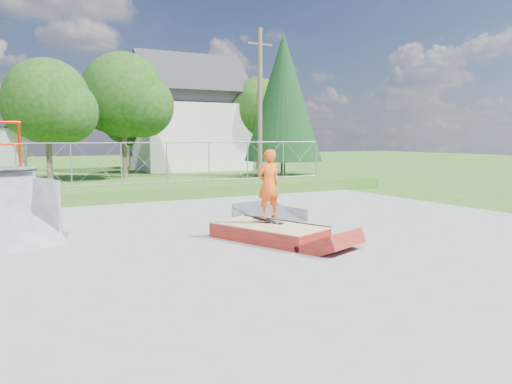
{
  "coord_description": "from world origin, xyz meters",
  "views": [
    {
      "loc": [
        -5.05,
        -10.62,
        2.51
      ],
      "look_at": [
        1.09,
        0.65,
        1.1
      ],
      "focal_mm": 35.0,
      "sensor_mm": 36.0,
      "label": 1
    }
  ],
  "objects": [
    {
      "name": "concrete_pad",
      "position": [
        0.0,
        0.0,
        0.02
      ],
      "size": [
        20.0,
        16.0,
        0.04
      ],
      "primitive_type": "cube",
      "color": "gray",
      "rests_on": "ground"
    },
    {
      "name": "tree_right_far",
      "position": [
        14.27,
        23.82,
        4.54
      ],
      "size": [
        5.1,
        4.8,
        7.12
      ],
      "color": "#4F3F31",
      "rests_on": "ground"
    },
    {
      "name": "skater",
      "position": [
        1.03,
        -0.11,
        1.3
      ],
      "size": [
        0.64,
        0.44,
        1.69
      ],
      "primitive_type": "imported",
      "rotation": [
        0.0,
        0.0,
        3.2
      ],
      "color": "#F05215",
      "rests_on": "grind_box"
    },
    {
      "name": "gable_house",
      "position": [
        9.0,
        26.0,
        3.84
      ],
      "size": [
        8.4,
        6.08,
        8.94
      ],
      "color": "beige",
      "rests_on": "ground"
    },
    {
      "name": "grass_berm",
      "position": [
        0.0,
        9.5,
        0.25
      ],
      "size": [
        24.0,
        3.0,
        0.5
      ],
      "primitive_type": "cube",
      "color": "#295F1B",
      "rests_on": "ground"
    },
    {
      "name": "chain_link_fence",
      "position": [
        0.0,
        10.5,
        1.4
      ],
      "size": [
        20.0,
        0.06,
        1.8
      ],
      "primitive_type": null,
      "color": "gray",
      "rests_on": "grass_berm"
    },
    {
      "name": "skateboard",
      "position": [
        1.03,
        -0.11,
        0.45
      ],
      "size": [
        0.62,
        0.79,
        0.13
      ],
      "primitive_type": "cube",
      "rotation": [
        0.14,
        0.0,
        0.58
      ],
      "color": "black",
      "rests_on": "grind_box"
    },
    {
      "name": "utility_pole",
      "position": [
        7.5,
        12.0,
        4.0
      ],
      "size": [
        0.24,
        0.24,
        8.0
      ],
      "primitive_type": "cylinder",
      "color": "#4F3F31",
      "rests_on": "ground"
    },
    {
      "name": "tree_center",
      "position": [
        2.78,
        19.81,
        4.85
      ],
      "size": [
        5.44,
        5.12,
        7.6
      ],
      "color": "#4F3F31",
      "rests_on": "ground"
    },
    {
      "name": "tree_back_mid",
      "position": [
        5.21,
        27.86,
        3.63
      ],
      "size": [
        4.08,
        3.84,
        5.7
      ],
      "color": "#4F3F31",
      "rests_on": "ground"
    },
    {
      "name": "grind_box",
      "position": [
        0.9,
        -0.33,
        0.21
      ],
      "size": [
        2.24,
        3.06,
        0.41
      ],
      "rotation": [
        0.0,
        0.0,
        0.37
      ],
      "color": "maroon",
      "rests_on": "concrete_pad"
    },
    {
      "name": "flat_bank_ramp",
      "position": [
        2.35,
        2.05,
        0.25
      ],
      "size": [
        1.95,
        2.03,
        0.49
      ],
      "primitive_type": null,
      "rotation": [
        0.0,
        0.0,
        0.22
      ],
      "color": "gray",
      "rests_on": "concrete_pad"
    },
    {
      "name": "ground",
      "position": [
        0.0,
        0.0,
        0.0
      ],
      "size": [
        120.0,
        120.0,
        0.0
      ],
      "primitive_type": "plane",
      "color": "#295F1B",
      "rests_on": "ground"
    },
    {
      "name": "tree_left_near",
      "position": [
        -1.75,
        17.83,
        4.24
      ],
      "size": [
        4.76,
        4.48,
        6.65
      ],
      "color": "#4F3F31",
      "rests_on": "ground"
    },
    {
      "name": "conifer_tree",
      "position": [
        12.0,
        17.0,
        5.05
      ],
      "size": [
        5.04,
        5.04,
        9.1
      ],
      "color": "#4F3F31",
      "rests_on": "ground"
    }
  ]
}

